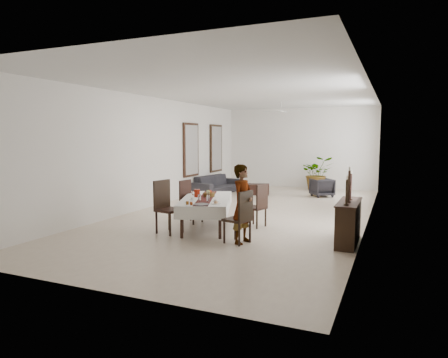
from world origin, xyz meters
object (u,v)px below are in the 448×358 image
dining_table_top (206,199)px  sideboard_body (348,223)px  sofa (217,184)px  woman (243,204)px  red_pitcher (197,193)px

dining_table_top → sideboard_body: sideboard_body is taller
sideboard_body → sofa: bearing=134.0°
sideboard_body → sofa: sideboard_body is taller
woman → sideboard_body: bearing=-57.9°
dining_table_top → sofa: (-2.07, 5.20, -0.32)m
red_pitcher → sideboard_body: bearing=-3.6°
sideboard_body → dining_table_top: bearing=177.0°
dining_table_top → woman: size_ratio=1.39×
dining_table_top → woman: woman is taller
woman → sideboard_body: 2.06m
sofa → red_pitcher: bearing=-151.0°
dining_table_top → red_pitcher: bearing=149.0°
dining_table_top → sofa: dining_table_top is taller
woman → sofa: woman is taller
woman → sideboard_body: (1.88, 0.76, -0.37)m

